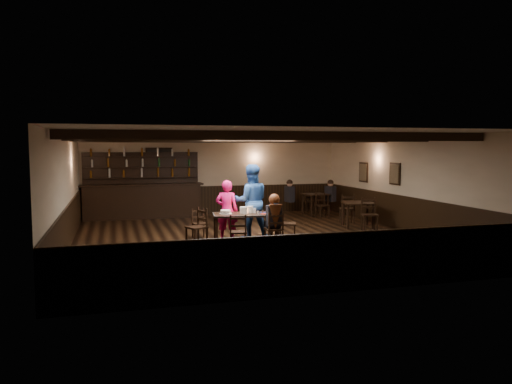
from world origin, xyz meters
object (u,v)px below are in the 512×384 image
object	(u,v)px
dining_table	(245,217)
woman_pink	(227,210)
chair_near_left	(238,230)
man_blue	(251,201)
cake	(225,212)
chair_near_right	(275,227)
bar_counter	(142,196)

from	to	relation	value
dining_table	woman_pink	bearing A→B (deg)	120.38
chair_near_left	man_blue	bearing A→B (deg)	63.93
woman_pink	cake	size ratio (longest dim) A/B	5.01
chair_near_left	woman_pink	xyz separation A→B (m)	(0.03, 1.31, 0.28)
chair_near_left	woman_pink	world-z (taller)	woman_pink
chair_near_right	bar_counter	xyz separation A→B (m)	(-2.73, 5.93, 0.23)
dining_table	chair_near_left	xyz separation A→B (m)	(-0.36, -0.75, -0.18)
man_blue	cake	distance (m)	1.03
cake	bar_counter	bearing A→B (deg)	107.91
dining_table	bar_counter	distance (m)	5.75
chair_near_right	woman_pink	bearing A→B (deg)	127.61
man_blue	cake	bearing A→B (deg)	44.16
dining_table	chair_near_right	world-z (taller)	chair_near_right
chair_near_right	woman_pink	xyz separation A→B (m)	(-0.90, 1.17, 0.28)
woman_pink	man_blue	world-z (taller)	man_blue
chair_near_left	cake	xyz separation A→B (m)	(-0.11, 0.84, 0.30)
chair_near_left	bar_counter	distance (m)	6.34
dining_table	chair_near_right	xyz separation A→B (m)	(0.57, -0.61, -0.17)
woman_pink	cake	bearing A→B (deg)	94.28
dining_table	man_blue	xyz separation A→B (m)	(0.34, 0.70, 0.30)
chair_near_right	cake	size ratio (longest dim) A/B	2.75
man_blue	cake	xyz separation A→B (m)	(-0.81, -0.60, -0.17)
dining_table	bar_counter	world-z (taller)	bar_counter
woman_pink	bar_counter	size ratio (longest dim) A/B	0.39
dining_table	bar_counter	size ratio (longest dim) A/B	0.41
chair_near_left	man_blue	xyz separation A→B (m)	(0.71, 1.45, 0.47)
dining_table	man_blue	world-z (taller)	man_blue
chair_near_left	cake	world-z (taller)	cake
dining_table	cake	bearing A→B (deg)	168.68
dining_table	chair_near_left	bearing A→B (deg)	-115.89
chair_near_left	woman_pink	size ratio (longest dim) A/B	0.55
woman_pink	cake	world-z (taller)	woman_pink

